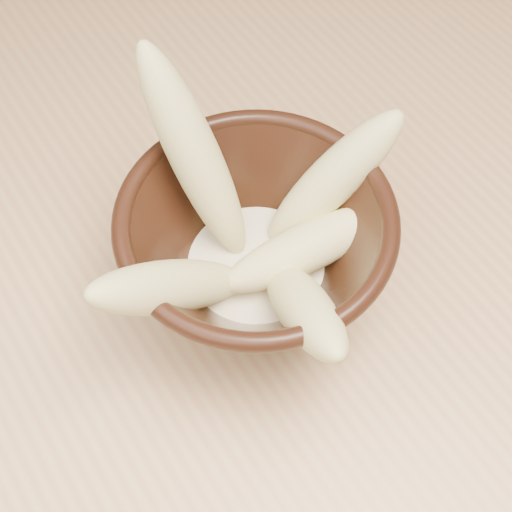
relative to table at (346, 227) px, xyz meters
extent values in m
plane|color=tan|center=(0.00, 0.00, -0.67)|extent=(4.00, 4.00, 0.00)
cube|color=tan|center=(0.00, 0.00, 0.06)|extent=(1.20, 0.80, 0.04)
cylinder|color=#AD7E56|center=(0.54, 0.34, -0.32)|extent=(0.05, 0.05, 0.71)
cylinder|color=black|center=(-0.14, -0.05, 0.08)|extent=(0.09, 0.09, 0.01)
cylinder|color=black|center=(-0.14, -0.05, 0.10)|extent=(0.09, 0.09, 0.01)
torus|color=black|center=(-0.14, -0.05, 0.18)|extent=(0.20, 0.20, 0.01)
cylinder|color=beige|center=(-0.14, -0.05, 0.11)|extent=(0.11, 0.11, 0.02)
ellipsoid|color=#CFC17A|center=(-0.15, 0.02, 0.19)|extent=(0.05, 0.13, 0.17)
ellipsoid|color=#CFC17A|center=(-0.21, -0.05, 0.17)|extent=(0.14, 0.04, 0.12)
ellipsoid|color=#CFC17A|center=(-0.07, -0.04, 0.17)|extent=(0.13, 0.05, 0.12)
ellipsoid|color=#CFC17A|center=(-0.11, -0.07, 0.14)|extent=(0.14, 0.05, 0.05)
ellipsoid|color=#CFC17A|center=(-0.14, -0.11, 0.16)|extent=(0.07, 0.14, 0.11)
camera|label=1|loc=(-0.29, -0.28, 0.58)|focal=50.00mm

